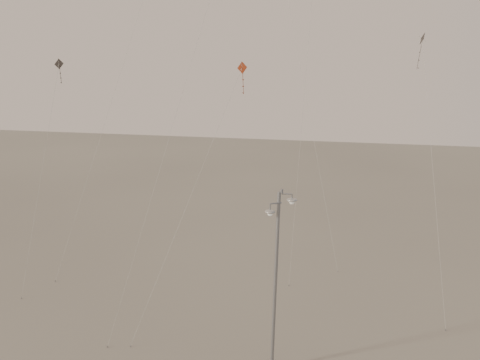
# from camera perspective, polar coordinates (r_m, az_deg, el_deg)

# --- Properties ---
(street_lamp) EXTENTS (1.52, 0.92, 9.85)m
(street_lamp) POSITION_cam_1_polar(r_m,az_deg,el_deg) (27.58, 3.90, -10.28)
(street_lamp) COLOR gray
(street_lamp) RESTS_ON ground
(kite_1) EXTENTS (4.49, 9.80, 21.96)m
(kite_1) POSITION_cam_1_polar(r_m,az_deg,el_deg) (34.27, -4.32, 15.06)
(kite_1) COLOR black
(kite_1) RESTS_ON ground
(kite_3) EXTENTS (6.04, 3.88, 15.90)m
(kite_3) POSITION_cam_1_polar(r_m,az_deg,el_deg) (29.56, -2.50, 5.05)
(kite_3) COLOR maroon
(kite_3) RESTS_ON ground
(kite_4) EXTENTS (2.20, 8.37, 17.77)m
(kite_4) POSITION_cam_1_polar(r_m,az_deg,el_deg) (38.22, 19.20, 9.32)
(kite_4) COLOR black
(kite_4) RESTS_ON ground
(kite_5) EXTENTS (7.31, 12.93, 26.49)m
(kite_5) POSITION_cam_1_polar(r_m,az_deg,el_deg) (49.33, 5.43, 17.14)
(kite_5) COLOR #9B5819
(kite_5) RESTS_ON ground
(kite_6) EXTENTS (2.88, 3.01, 16.04)m
(kite_6) POSITION_cam_1_polar(r_m,az_deg,el_deg) (37.79, -19.54, 6.30)
(kite_6) COLOR black
(kite_6) RESTS_ON ground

